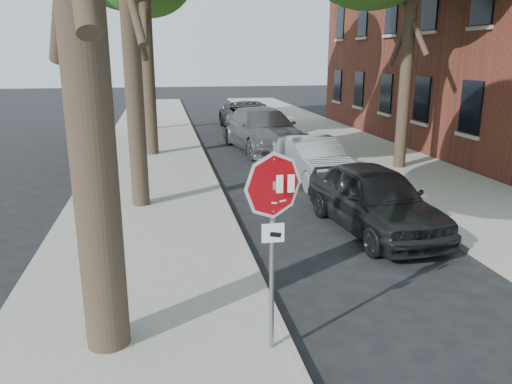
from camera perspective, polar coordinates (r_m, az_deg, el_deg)
The scene contains 10 objects.
ground at distance 7.09m, azimuth 7.55°, elevation -17.37°, with size 120.00×120.00×0.00m, color black.
sidewalk_left at distance 18.05m, azimuth -12.11°, elevation 2.96°, with size 4.00×55.00×0.12m, color gray.
sidewalk_right at distance 19.72m, azimuth 13.44°, elevation 3.91°, with size 4.00×55.00×0.12m, color gray.
curb_left at distance 18.10m, azimuth -5.61°, elevation 3.28°, with size 0.12×55.00×0.13m, color #9E9384.
curb_right at distance 18.98m, azimuth 7.76°, elevation 3.78°, with size 0.12×55.00×0.13m, color #9E9384.
stop_sign at distance 6.05m, azimuth 1.95°, elevation -2.62°, with size 0.76×0.34×2.61m.
car_a at distance 11.41m, azimuth 13.38°, elevation -0.72°, with size 1.75×4.36×1.49m, color black.
car_b at distance 15.58m, azimuth 6.64°, elevation 3.63°, with size 1.45×4.16×1.37m, color #9C9EA4.
car_c at distance 20.75m, azimuth 0.83°, elevation 7.12°, with size 2.41×5.93×1.72m, color #545359.
car_d at distance 26.63m, azimuth -0.70°, elevation 8.68°, with size 2.47×5.35×1.49m, color black.
Camera 1 is at (-1.96, -5.64, 3.81)m, focal length 35.00 mm.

